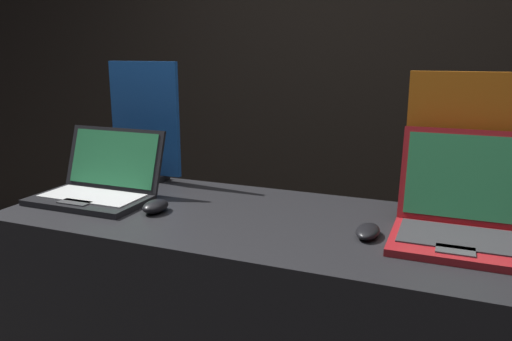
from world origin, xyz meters
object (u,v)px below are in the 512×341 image
Objects in this scene: laptop_front at (99,183)px; mouse_back at (368,231)px; promo_stand_front at (145,124)px; mouse_front at (155,206)px; laptop_back at (458,216)px; promo_stand_back at (463,151)px.

laptop_front reaches higher than mouse_back.
promo_stand_front is at bearing 161.44° from mouse_back.
mouse_back is (0.94, -0.32, -0.21)m from promo_stand_front.
mouse_front is 0.68m from mouse_back.
promo_stand_front is (0.00, 0.30, 0.17)m from laptop_front.
laptop_front is at bearing 167.77° from mouse_front.
laptop_back is at bearing 7.31° from mouse_front.
promo_stand_front is at bearing 90.00° from laptop_front.
promo_stand_back reaches higher than mouse_back.
promo_stand_back is (0.90, 0.31, 0.20)m from mouse_front.
promo_stand_back is (1.17, 0.25, 0.16)m from laptop_front.
laptop_front reaches higher than mouse_front.
promo_stand_front is (-0.27, 0.35, 0.21)m from mouse_front.
laptop_front is 3.33× the size of mouse_back.
mouse_back is at bearing -1.24° from laptop_front.
promo_stand_front is at bearing 168.52° from laptop_back.
promo_stand_front reaches higher than laptop_front.
promo_stand_front is 1.02m from mouse_back.
laptop_back is 2.89× the size of mouse_back.
mouse_front is 0.49m from promo_stand_front.
laptop_front is 0.28m from mouse_front.
mouse_back is at bearing -130.66° from promo_stand_back.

